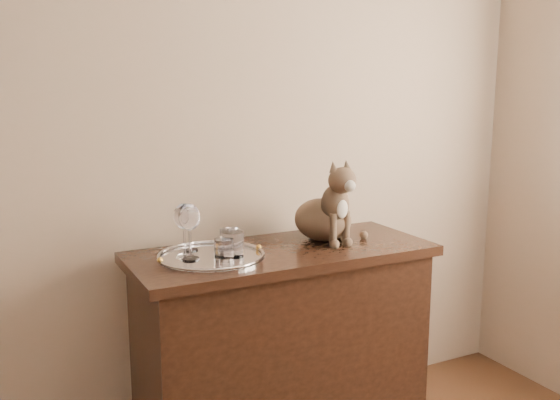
% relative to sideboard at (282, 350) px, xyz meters
% --- Properties ---
extents(wall_back, '(4.00, 0.10, 2.70)m').
position_rel_sideboard_xyz_m(wall_back, '(-0.60, 0.31, 0.93)').
color(wall_back, tan).
rests_on(wall_back, ground).
extents(sideboard, '(1.20, 0.50, 0.85)m').
position_rel_sideboard_xyz_m(sideboard, '(0.00, 0.00, 0.00)').
color(sideboard, black).
rests_on(sideboard, ground).
extents(tray, '(0.40, 0.40, 0.01)m').
position_rel_sideboard_xyz_m(tray, '(-0.30, 0.00, 0.43)').
color(tray, silver).
rests_on(tray, sideboard).
extents(wine_glass_a, '(0.08, 0.08, 0.20)m').
position_rel_sideboard_xyz_m(wine_glass_a, '(-0.38, 0.04, 0.53)').
color(wine_glass_a, silver).
rests_on(wine_glass_a, tray).
extents(wine_glass_b, '(0.06, 0.06, 0.17)m').
position_rel_sideboard_xyz_m(wine_glass_b, '(-0.34, 0.11, 0.52)').
color(wine_glass_b, white).
rests_on(wine_glass_b, tray).
extents(wine_glass_c, '(0.08, 0.08, 0.21)m').
position_rel_sideboard_xyz_m(wine_glass_c, '(-0.38, -0.00, 0.54)').
color(wine_glass_c, silver).
rests_on(wine_glass_c, tray).
extents(tumbler_a, '(0.08, 0.08, 0.09)m').
position_rel_sideboard_xyz_m(tumbler_a, '(-0.23, -0.04, 0.48)').
color(tumbler_a, white).
rests_on(tumbler_a, tray).
extents(tumbler_b, '(0.07, 0.07, 0.08)m').
position_rel_sideboard_xyz_m(tumbler_b, '(-0.27, -0.07, 0.47)').
color(tumbler_b, white).
rests_on(tumbler_b, tray).
extents(tumbler_c, '(0.08, 0.08, 0.09)m').
position_rel_sideboard_xyz_m(tumbler_c, '(-0.21, 0.04, 0.48)').
color(tumbler_c, white).
rests_on(tumbler_c, tray).
extents(cat, '(0.36, 0.34, 0.34)m').
position_rel_sideboard_xyz_m(cat, '(0.22, 0.06, 0.60)').
color(cat, '#48372B').
rests_on(cat, sideboard).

